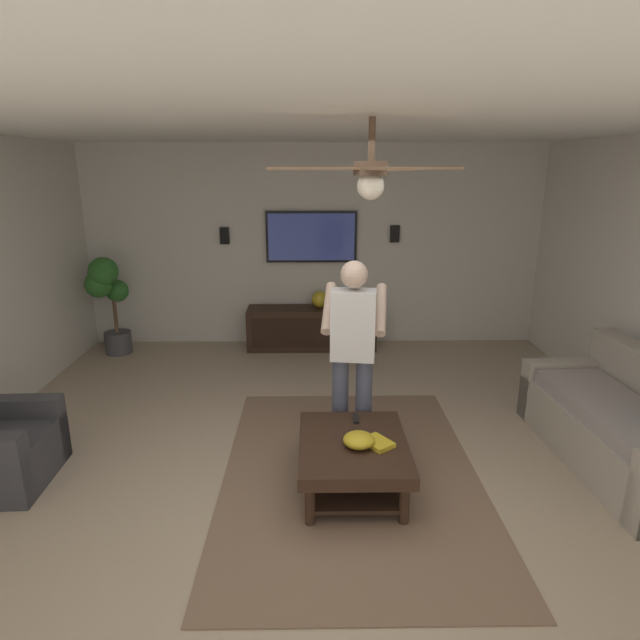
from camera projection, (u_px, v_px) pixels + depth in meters
ground_plane at (316, 502)px, 3.93m from camera, size 8.99×8.99×0.00m
wall_back_tv at (314, 246)px, 7.21m from camera, size 0.10×6.22×2.65m
ceiling_slab at (316, 107)px, 3.18m from camera, size 7.69×6.22×0.10m
area_rug at (351, 473)px, 4.27m from camera, size 2.97×2.00×0.01m
couch at (625, 428)px, 4.35m from camera, size 1.94×0.95×0.87m
coffee_table at (353, 454)px, 4.00m from camera, size 1.00×0.80×0.40m
media_console at (312, 328)px, 7.17m from camera, size 0.45×1.70×0.55m
tv at (311, 237)px, 7.08m from camera, size 0.05×1.20×0.67m
person_standing at (353, 345)px, 4.45m from camera, size 0.58×0.59×1.64m
potted_plant_tall at (107, 292)px, 6.77m from camera, size 0.53×0.46×1.28m
bowl at (359, 440)px, 3.89m from camera, size 0.23×0.23×0.10m
remote_white at (356, 437)px, 4.01m from camera, size 0.13×0.14×0.02m
remote_black at (356, 419)px, 4.30m from camera, size 0.15×0.05×0.02m
book at (378, 443)px, 3.92m from camera, size 0.27×0.26×0.04m
vase_round at (320, 299)px, 7.11m from camera, size 0.22×0.22×0.22m
wall_speaker_left at (395, 234)px, 7.10m from camera, size 0.06×0.12×0.22m
wall_speaker_right at (225, 236)px, 7.07m from camera, size 0.06×0.12×0.22m
ceiling_fan at (371, 173)px, 3.10m from camera, size 1.21×1.18×0.46m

